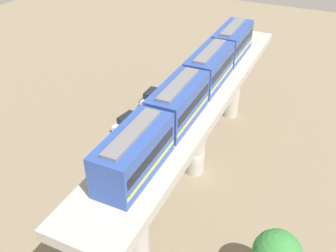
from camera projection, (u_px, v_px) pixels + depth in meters
The scene contains 5 objects.
ground_plane at pixel (194, 170), 38.24m from camera, with size 120.00×120.00×0.00m, color #84755B.
viaduct at pixel (197, 114), 34.54m from camera, with size 5.20×35.80×8.58m.
train at pixel (195, 84), 31.97m from camera, with size 2.64×27.45×3.24m.
parked_car_white at pixel (130, 123), 44.05m from camera, with size 2.55×4.46×1.76m.
parked_car_silver at pixel (153, 98), 48.92m from camera, with size 1.84×4.22×1.76m.
Camera 1 is at (-10.04, 27.63, 24.99)m, focal length 40.92 mm.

